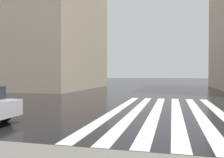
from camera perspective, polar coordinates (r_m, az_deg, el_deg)
zebra_crossing at (r=12.42m, az=12.74°, el=-7.51°), size 13.00×5.50×0.01m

